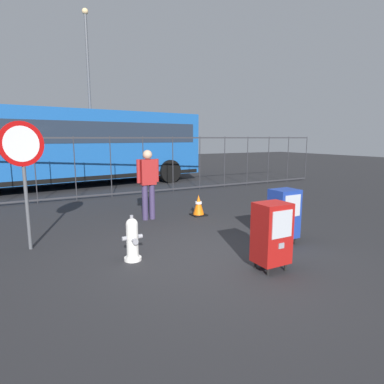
{
  "coord_description": "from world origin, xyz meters",
  "views": [
    {
      "loc": [
        -2.64,
        -4.26,
        1.95
      ],
      "look_at": [
        0.3,
        1.2,
        0.9
      ],
      "focal_mm": 30.0,
      "sensor_mm": 36.0,
      "label": 1
    }
  ],
  "objects": [
    {
      "name": "stop_sign",
      "position": [
        -2.58,
        1.88,
        1.6
      ],
      "size": [
        0.71,
        0.31,
        2.23
      ],
      "color": "#4C4F54",
      "rests_on": "ground_plane"
    },
    {
      "name": "newspaper_box_secondary",
      "position": [
        0.55,
        -0.81,
        0.57
      ],
      "size": [
        0.48,
        0.42,
        1.02
      ],
      "color": "black",
      "rests_on": "ground_plane"
    },
    {
      "name": "newspaper_box_primary",
      "position": [
        1.6,
        0.02,
        0.57
      ],
      "size": [
        0.48,
        0.42,
        1.02
      ],
      "color": "black",
      "rests_on": "ground_plane"
    },
    {
      "name": "bus_near",
      "position": [
        -0.67,
        9.29,
        1.71
      ],
      "size": [
        10.74,
        3.87,
        3.0
      ],
      "rotation": [
        0.0,
        0.0,
        0.13
      ],
      "color": "#19519E",
      "rests_on": "ground_plane"
    },
    {
      "name": "traffic_cone",
      "position": [
        1.28,
        2.67,
        0.26
      ],
      "size": [
        0.36,
        0.36,
        0.53
      ],
      "color": "black",
      "rests_on": "ground_plane"
    },
    {
      "name": "bus_far",
      "position": [
        -0.84,
        13.53,
        1.71
      ],
      "size": [
        10.5,
        2.8,
        3.0
      ],
      "rotation": [
        0.0,
        0.0,
        -0.0
      ],
      "color": "#19519E",
      "rests_on": "ground_plane"
    },
    {
      "name": "fire_hydrant",
      "position": [
        -1.15,
        0.52,
        0.35
      ],
      "size": [
        0.33,
        0.31,
        0.75
      ],
      "color": "silver",
      "rests_on": "ground_plane"
    },
    {
      "name": "pedestrian",
      "position": [
        0.02,
        2.89,
        0.95
      ],
      "size": [
        0.55,
        0.22,
        1.67
      ],
      "color": "#382D51",
      "rests_on": "ground_plane"
    },
    {
      "name": "fence_barrier",
      "position": [
        0.0,
        6.29,
        1.02
      ],
      "size": [
        18.03,
        0.04,
        2.0
      ],
      "color": "#2D2D33",
      "rests_on": "ground_plane"
    },
    {
      "name": "street_light_near_right",
      "position": [
        0.96,
        14.1,
        4.86
      ],
      "size": [
        0.32,
        0.32,
        8.55
      ],
      "color": "#4C4F54",
      "rests_on": "ground_plane"
    },
    {
      "name": "ground_plane",
      "position": [
        0.0,
        0.0,
        0.0
      ],
      "size": [
        60.0,
        60.0,
        0.0
      ],
      "primitive_type": "plane",
      "color": "#262628"
    }
  ]
}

